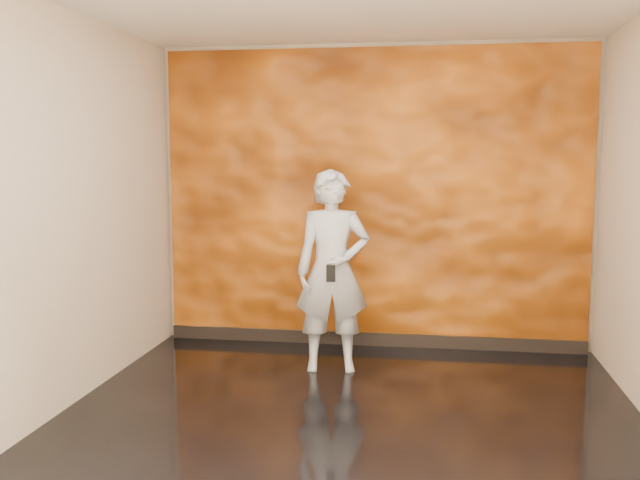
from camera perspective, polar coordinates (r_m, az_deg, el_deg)
The scene contains 5 objects.
room at distance 4.68m, azimuth 2.35°, elevation 2.07°, with size 4.02×4.02×2.81m.
feature_wall at distance 6.62m, azimuth 4.29°, elevation 3.29°, with size 3.90×0.06×2.75m, color orange.
baseboard at distance 6.80m, azimuth 4.16°, elevation -7.91°, with size 3.90×0.04×0.12m, color black.
man at distance 5.88m, azimuth 1.02°, elevation -2.49°, with size 0.61×0.40×1.67m, color #8E929C.
phone at distance 5.63m, azimuth 0.87°, elevation -2.69°, with size 0.07×0.01×0.14m, color black.
Camera 1 is at (0.53, -4.63, 1.79)m, focal length 40.00 mm.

